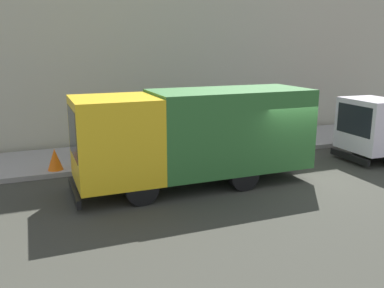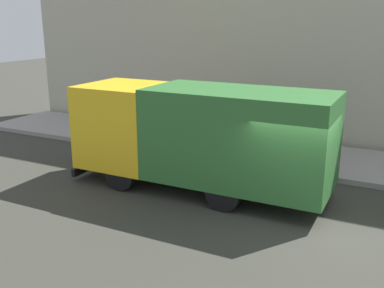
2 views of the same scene
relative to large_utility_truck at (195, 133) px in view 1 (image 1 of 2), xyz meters
The scene contains 9 objects.
ground 3.63m from the large_utility_truck, 101.46° to the right, with size 80.00×80.00×0.00m, color #36362E.
sidewalk 5.49m from the large_utility_truck, 36.83° to the right, with size 3.68×30.00×0.17m, color #9A9693.
building_facade 7.91m from the large_utility_truck, 25.69° to the right, with size 0.50×30.00×9.71m, color #B9B59E.
large_utility_truck is the anchor object (origin of this frame).
pedestrian_walking 3.33m from the large_utility_truck, ahead, with size 0.43×0.43×1.74m.
pedestrian_standing 3.60m from the large_utility_truck, 16.98° to the left, with size 0.43×0.43×1.72m.
pedestrian_third 5.33m from the large_utility_truck, 18.95° to the right, with size 0.50×0.50×1.67m.
traffic_cone_orange 5.09m from the large_utility_truck, 55.81° to the left, with size 0.52×0.52×0.75m, color orange.
street_sign_post 2.89m from the large_utility_truck, 13.99° to the right, with size 0.44×0.08×2.48m.
Camera 1 is at (-10.98, 7.90, 4.35)m, focal length 38.32 mm.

